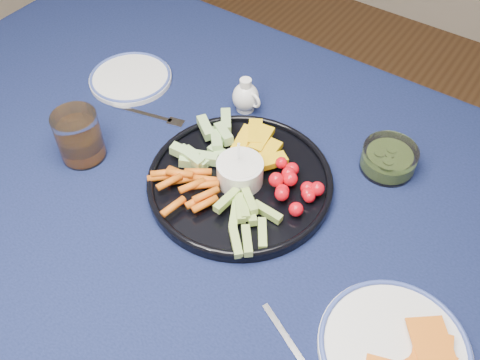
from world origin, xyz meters
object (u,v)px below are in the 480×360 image
Objects in this scene: pickle_bowl at (389,160)px; cheese_plate at (395,347)px; juice_tumbler at (80,139)px; creamer_pitcher at (246,97)px; crudite_platter at (239,178)px; dining_table at (224,230)px; side_plate_extra at (130,78)px.

pickle_bowl is 0.47× the size of cheese_plate.
pickle_bowl is 0.38m from cheese_plate.
juice_tumbler is at bearing 178.02° from cheese_plate.
pickle_bowl is at bearing 116.28° from cheese_plate.
creamer_pitcher is 0.74× the size of pickle_bowl.
crudite_platter is 0.32m from juice_tumbler.
side_plate_extra is (-0.38, 0.17, 0.10)m from dining_table.
crudite_platter reaches higher than juice_tumbler.
cheese_plate is 0.80m from side_plate_extra.
crudite_platter is at bearing -58.80° from creamer_pitcher.
dining_table is 7.33× the size of cheese_plate.
creamer_pitcher is at bearing 121.20° from crudite_platter.
pickle_bowl reaches higher than cheese_plate.
pickle_bowl is (0.21, 0.25, 0.11)m from dining_table.
dining_table is at bearing -64.78° from creamer_pitcher.
juice_tumbler reaches higher than pickle_bowl.
cheese_plate is at bearing -12.49° from dining_table.
dining_table is at bearing -23.71° from side_plate_extra.
juice_tumbler is (-0.30, -0.06, 0.13)m from dining_table.
creamer_pitcher is 0.35m from juice_tumbler.
crudite_platter reaches higher than cheese_plate.
juice_tumbler is at bearing -148.26° from pickle_bowl.
crudite_platter is 0.29m from pickle_bowl.
dining_table is at bearing 11.48° from juice_tumbler.
juice_tumbler reaches higher than side_plate_extra.
crudite_platter is 1.88× the size of side_plate_extra.
cheese_plate is (0.17, -0.34, -0.01)m from pickle_bowl.
dining_table is at bearing -129.71° from pickle_bowl.
pickle_bowl is at bearing 2.82° from creamer_pitcher.
side_plate_extra is at bearing 156.29° from dining_table.
dining_table is 0.33m from juice_tumbler.
dining_table is 21.18× the size of creamer_pitcher.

